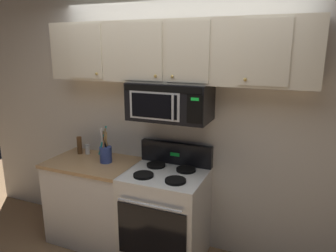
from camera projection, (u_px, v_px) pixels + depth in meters
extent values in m
cube|color=silver|center=(179.00, 119.00, 3.18)|extent=(5.20, 0.10, 2.70)
cube|color=white|center=(165.00, 216.00, 3.07)|extent=(0.76, 0.64, 0.90)
cube|color=black|center=(151.00, 235.00, 2.78)|extent=(0.67, 0.01, 0.52)
cylinder|color=#B7BABF|center=(149.00, 206.00, 2.68)|extent=(0.61, 0.03, 0.03)
cube|color=black|center=(176.00, 153.00, 3.19)|extent=(0.76, 0.07, 0.22)
cube|color=#19D83F|center=(175.00, 154.00, 3.15)|extent=(0.10, 0.00, 0.04)
cylinder|color=black|center=(143.00, 175.00, 2.89)|extent=(0.19, 0.19, 0.02)
cylinder|color=black|center=(175.00, 181.00, 2.77)|extent=(0.19, 0.19, 0.02)
cylinder|color=black|center=(156.00, 165.00, 3.14)|extent=(0.19, 0.19, 0.02)
cylinder|color=black|center=(186.00, 170.00, 3.02)|extent=(0.19, 0.19, 0.02)
cube|color=black|center=(170.00, 101.00, 2.91)|extent=(0.76, 0.39, 0.35)
cube|color=black|center=(162.00, 89.00, 2.69)|extent=(0.73, 0.01, 0.06)
cube|color=#B7BABF|center=(154.00, 106.00, 2.76)|extent=(0.49, 0.01, 0.25)
cube|color=black|center=(154.00, 106.00, 2.76)|extent=(0.44, 0.01, 0.22)
cube|color=black|center=(195.00, 109.00, 2.62)|extent=(0.14, 0.01, 0.25)
cube|color=#19D83F|center=(195.00, 99.00, 2.59)|extent=(0.07, 0.00, 0.03)
cylinder|color=#B7BABF|center=(173.00, 108.00, 2.67)|extent=(0.02, 0.02, 0.23)
cube|color=beige|center=(172.00, 52.00, 2.82)|extent=(2.50, 0.33, 0.55)
cube|color=beige|center=(85.00, 52.00, 2.98)|extent=(0.38, 0.01, 0.51)
sphere|color=tan|center=(96.00, 74.00, 2.97)|extent=(0.03, 0.03, 0.03)
cube|color=beige|center=(142.00, 52.00, 2.75)|extent=(0.38, 0.01, 0.51)
sphere|color=tan|center=(155.00, 76.00, 2.74)|extent=(0.03, 0.03, 0.03)
cube|color=beige|center=(187.00, 52.00, 2.59)|extent=(0.38, 0.01, 0.51)
sphere|color=tan|center=(172.00, 77.00, 2.68)|extent=(0.03, 0.03, 0.03)
cube|color=beige|center=(264.00, 53.00, 2.36)|extent=(0.38, 0.01, 0.51)
sphere|color=tan|center=(245.00, 79.00, 2.44)|extent=(0.03, 0.03, 0.03)
cube|color=silver|center=(95.00, 201.00, 3.40)|extent=(0.90, 0.62, 0.86)
cube|color=tan|center=(93.00, 163.00, 3.29)|extent=(0.93, 0.65, 0.03)
cylinder|color=#384C9E|center=(106.00, 155.00, 3.23)|extent=(0.13, 0.13, 0.17)
cylinder|color=tan|center=(106.00, 143.00, 3.20)|extent=(0.02, 0.04, 0.23)
cylinder|color=silver|center=(102.00, 141.00, 3.19)|extent=(0.03, 0.04, 0.28)
cylinder|color=olive|center=(104.00, 142.00, 3.17)|extent=(0.04, 0.04, 0.28)
cylinder|color=#A87A47|center=(106.00, 142.00, 3.22)|extent=(0.05, 0.08, 0.25)
cylinder|color=teal|center=(103.00, 140.00, 3.19)|extent=(0.08, 0.08, 0.30)
cylinder|color=#BCBCC1|center=(102.00, 141.00, 3.19)|extent=(0.04, 0.05, 0.29)
cylinder|color=black|center=(105.00, 144.00, 3.19)|extent=(0.08, 0.02, 0.23)
cylinder|color=white|center=(88.00, 150.00, 3.49)|extent=(0.05, 0.05, 0.10)
cylinder|color=#B7BABF|center=(87.00, 145.00, 3.48)|extent=(0.05, 0.05, 0.02)
cylinder|color=brown|center=(79.00, 145.00, 3.49)|extent=(0.05, 0.05, 0.20)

